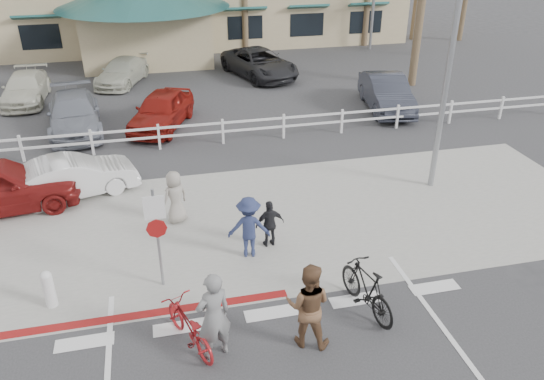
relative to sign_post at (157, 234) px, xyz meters
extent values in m
plane|color=#333335|center=(2.30, -2.20, -1.45)|extent=(140.00, 140.00, 0.00)
cube|color=gray|center=(2.30, 2.30, -1.44)|extent=(22.00, 7.00, 0.01)
cube|color=#333335|center=(2.30, 6.30, -1.45)|extent=(40.00, 5.00, 0.01)
cube|color=#333335|center=(2.30, 15.80, -1.45)|extent=(50.00, 16.00, 0.01)
cube|color=maroon|center=(-0.70, -1.00, -1.44)|extent=(7.00, 0.25, 0.02)
imported|color=maroon|center=(0.45, -2.16, -0.96)|extent=(1.32, 1.96, 0.98)
imported|color=slate|center=(0.93, -2.54, -0.45)|extent=(0.84, 0.69, 1.99)
imported|color=black|center=(4.38, -1.95, -0.86)|extent=(0.97, 2.05, 1.19)
imported|color=brown|center=(2.83, -2.61, -0.49)|extent=(1.15, 1.05, 1.93)
imported|color=navy|center=(2.26, 0.76, -0.61)|extent=(1.18, 0.81, 1.68)
imported|color=black|center=(2.88, 1.07, -0.78)|extent=(0.82, 0.42, 1.34)
imported|color=gray|center=(0.55, 2.90, -0.66)|extent=(0.92, 0.82, 1.58)
imported|color=silver|center=(-2.45, 5.22, -0.81)|extent=(4.12, 2.38, 1.28)
imported|color=gray|center=(-2.93, 11.06, -0.74)|extent=(2.53, 5.11, 1.43)
imported|color=maroon|center=(0.52, 10.65, -0.71)|extent=(3.27, 4.66, 1.47)
imported|color=#2B2E39|center=(10.40, 10.59, -0.68)|extent=(2.38, 4.86, 1.53)
imported|color=beige|center=(-5.50, 15.43, -0.81)|extent=(1.83, 4.44, 1.29)
imported|color=black|center=(5.99, 17.09, -0.72)|extent=(3.88, 5.73, 1.46)
imported|color=beige|center=(-1.16, 17.41, -0.83)|extent=(3.13, 4.60, 1.24)
camera|label=1|loc=(0.23, -10.54, 6.54)|focal=35.00mm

